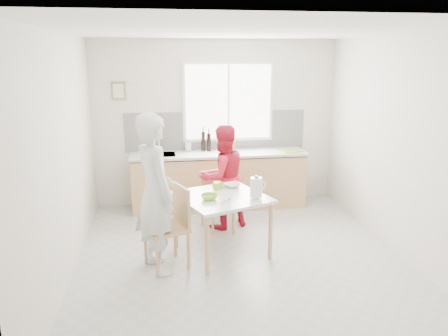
# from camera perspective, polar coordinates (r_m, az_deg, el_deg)

# --- Properties ---
(ground) EXTENTS (4.50, 4.50, 0.00)m
(ground) POSITION_cam_1_polar(r_m,az_deg,el_deg) (5.54, 2.22, -11.71)
(ground) COLOR #B7B7B2
(ground) RESTS_ON ground
(room_shell) EXTENTS (4.50, 4.50, 4.50)m
(room_shell) POSITION_cam_1_polar(r_m,az_deg,el_deg) (5.03, 2.40, 5.34)
(room_shell) COLOR silver
(room_shell) RESTS_ON ground
(window) EXTENTS (1.50, 0.06, 1.30)m
(window) POSITION_cam_1_polar(r_m,az_deg,el_deg) (7.23, 0.56, 8.62)
(window) COLOR white
(window) RESTS_ON room_shell
(backsplash) EXTENTS (3.00, 0.02, 0.65)m
(backsplash) POSITION_cam_1_polar(r_m,az_deg,el_deg) (7.28, -1.02, 4.88)
(backsplash) COLOR white
(backsplash) RESTS_ON room_shell
(picture_frame) EXTENTS (0.22, 0.03, 0.28)m
(picture_frame) POSITION_cam_1_polar(r_m,az_deg,el_deg) (7.15, -13.63, 9.76)
(picture_frame) COLOR #609343
(picture_frame) RESTS_ON room_shell
(kitchen_counter) EXTENTS (2.84, 0.64, 1.37)m
(kitchen_counter) POSITION_cam_1_polar(r_m,az_deg,el_deg) (7.18, -0.71, -1.86)
(kitchen_counter) COLOR tan
(kitchen_counter) RESTS_ON ground
(dining_table) EXTENTS (1.28, 1.28, 0.76)m
(dining_table) POSITION_cam_1_polar(r_m,az_deg,el_deg) (5.42, -0.29, -4.44)
(dining_table) COLOR silver
(dining_table) RESTS_ON ground
(chair_left) EXTENTS (0.58, 0.58, 0.98)m
(chair_left) POSITION_cam_1_polar(r_m,az_deg,el_deg) (5.19, -6.85, -7.16)
(chair_left) COLOR tan
(chair_left) RESTS_ON ground
(chair_far) EXTENTS (0.50, 0.50, 0.83)m
(chair_far) POSITION_cam_1_polar(r_m,az_deg,el_deg) (6.32, -1.15, -3.79)
(chair_far) COLOR tan
(chair_far) RESTS_ON ground
(person_white) EXTENTS (0.66, 0.79, 1.85)m
(person_white) POSITION_cam_1_polar(r_m,az_deg,el_deg) (5.00, -8.98, -3.38)
(person_white) COLOR silver
(person_white) RESTS_ON ground
(person_red) EXTENTS (0.89, 0.79, 1.50)m
(person_red) POSITION_cam_1_polar(r_m,az_deg,el_deg) (6.25, -0.18, -1.19)
(person_red) COLOR red
(person_red) RESTS_ON ground
(bowl_green) EXTENTS (0.26, 0.26, 0.06)m
(bowl_green) POSITION_cam_1_polar(r_m,az_deg,el_deg) (5.25, -1.93, -3.81)
(bowl_green) COLOR #87C92E
(bowl_green) RESTS_ON dining_table
(bowl_white) EXTENTS (0.26, 0.26, 0.05)m
(bowl_white) POSITION_cam_1_polar(r_m,az_deg,el_deg) (5.73, 1.09, -2.27)
(bowl_white) COLOR white
(bowl_white) RESTS_ON dining_table
(milk_jug) EXTENTS (0.20, 0.15, 0.26)m
(milk_jug) POSITION_cam_1_polar(r_m,az_deg,el_deg) (5.28, 4.27, -2.48)
(milk_jug) COLOR white
(milk_jug) RESTS_ON dining_table
(green_box) EXTENTS (0.13, 0.13, 0.09)m
(green_box) POSITION_cam_1_polar(r_m,az_deg,el_deg) (5.66, -0.81, -2.29)
(green_box) COLOR #8CC02C
(green_box) RESTS_ON dining_table
(spoon) EXTENTS (0.13, 0.11, 0.01)m
(spoon) POSITION_cam_1_polar(r_m,az_deg,el_deg) (5.17, 0.13, -4.34)
(spoon) COLOR #A5A5AA
(spoon) RESTS_ON dining_table
(cutting_board) EXTENTS (0.41, 0.34, 0.01)m
(cutting_board) POSITION_cam_1_polar(r_m,az_deg,el_deg) (7.21, 8.71, 2.20)
(cutting_board) COLOR #66B429
(cutting_board) RESTS_ON kitchen_counter
(wine_bottle_a) EXTENTS (0.07, 0.07, 0.32)m
(wine_bottle_a) POSITION_cam_1_polar(r_m,az_deg,el_deg) (7.17, -2.73, 3.54)
(wine_bottle_a) COLOR black
(wine_bottle_a) RESTS_ON kitchen_counter
(wine_bottle_b) EXTENTS (0.07, 0.07, 0.30)m
(wine_bottle_b) POSITION_cam_1_polar(r_m,az_deg,el_deg) (7.14, -1.98, 3.41)
(wine_bottle_b) COLOR black
(wine_bottle_b) RESTS_ON kitchen_counter
(jar_amber) EXTENTS (0.06, 0.06, 0.16)m
(jar_amber) POSITION_cam_1_polar(r_m,az_deg,el_deg) (7.20, 1.27, 2.95)
(jar_amber) COLOR olive
(jar_amber) RESTS_ON kitchen_counter
(soap_bottle) EXTENTS (0.10, 0.10, 0.21)m
(soap_bottle) POSITION_cam_1_polar(r_m,az_deg,el_deg) (7.17, -4.69, 3.06)
(soap_bottle) COLOR #999999
(soap_bottle) RESTS_ON kitchen_counter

